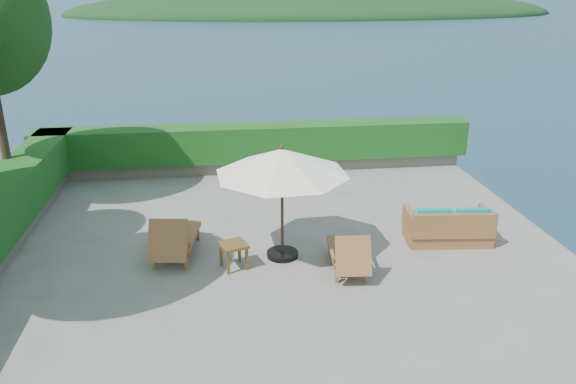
{
  "coord_description": "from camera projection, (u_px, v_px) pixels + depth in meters",
  "views": [
    {
      "loc": [
        -1.09,
        -10.02,
        5.23
      ],
      "look_at": [
        0.3,
        0.8,
        1.1
      ],
      "focal_mm": 35.0,
      "sensor_mm": 36.0,
      "label": 1
    }
  ],
  "objects": [
    {
      "name": "planter_wall_far",
      "position": [
        257.0,
        164.0,
        16.41
      ],
      "size": [
        12.0,
        0.6,
        0.36
      ],
      "primitive_type": "cube",
      "color": "gray",
      "rests_on": "ground"
    },
    {
      "name": "side_table",
      "position": [
        234.0,
        248.0,
        10.74
      ],
      "size": [
        0.62,
        0.62,
        0.52
      ],
      "rotation": [
        0.0,
        0.0,
        0.34
      ],
      "color": "brown",
      "rests_on": "ground"
    },
    {
      "name": "hedge_far",
      "position": [
        256.0,
        142.0,
        16.17
      ],
      "size": [
        12.4,
        0.9,
        1.0
      ],
      "primitive_type": "cube",
      "color": "#144714",
      "rests_on": "planter_wall_far"
    },
    {
      "name": "ground",
      "position": [
        278.0,
        258.0,
        11.27
      ],
      "size": [
        12.0,
        12.0,
        0.0
      ],
      "primitive_type": "plane",
      "color": "gray",
      "rests_on": "ground"
    },
    {
      "name": "lounge_left",
      "position": [
        175.0,
        238.0,
        11.14
      ],
      "size": [
        0.97,
        1.86,
        1.02
      ],
      "rotation": [
        0.0,
        0.0,
        -0.14
      ],
      "color": "#955836",
      "rests_on": "ground"
    },
    {
      "name": "offshore_island",
      "position": [
        314.0,
        14.0,
        145.19
      ],
      "size": [
        126.0,
        57.6,
        12.6
      ],
      "primitive_type": "ellipsoid",
      "color": "black",
      "rests_on": "ocean"
    },
    {
      "name": "lounge_right",
      "position": [
        349.0,
        253.0,
        10.64
      ],
      "size": [
        0.79,
        1.63,
        0.91
      ],
      "rotation": [
        0.0,
        0.0,
        -0.08
      ],
      "color": "#955836",
      "rests_on": "ground"
    },
    {
      "name": "foundation",
      "position": [
        279.0,
        323.0,
        11.82
      ],
      "size": [
        12.0,
        12.0,
        3.0
      ],
      "primitive_type": "cube",
      "color": "#544C42",
      "rests_on": "ocean"
    },
    {
      "name": "wicker_loveseat",
      "position": [
        448.0,
        228.0,
        11.84
      ],
      "size": [
        1.85,
        1.07,
        0.87
      ],
      "rotation": [
        0.0,
        0.0,
        -0.1
      ],
      "color": "#955836",
      "rests_on": "ground"
    },
    {
      "name": "patio_umbrella",
      "position": [
        282.0,
        163.0,
        10.63
      ],
      "size": [
        3.34,
        3.34,
        2.35
      ],
      "rotation": [
        0.0,
        0.0,
        -0.33
      ],
      "color": "black",
      "rests_on": "ground"
    },
    {
      "name": "ocean",
      "position": [
        279.0,
        379.0,
        12.34
      ],
      "size": [
        600.0,
        600.0,
        0.0
      ],
      "primitive_type": "plane",
      "color": "#163345",
      "rests_on": "ground"
    }
  ]
}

